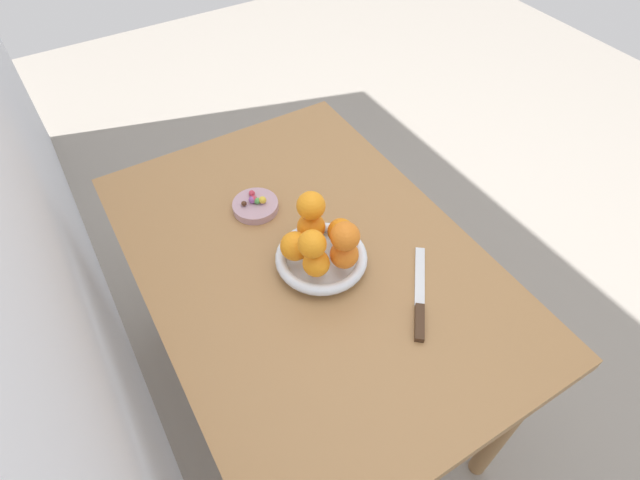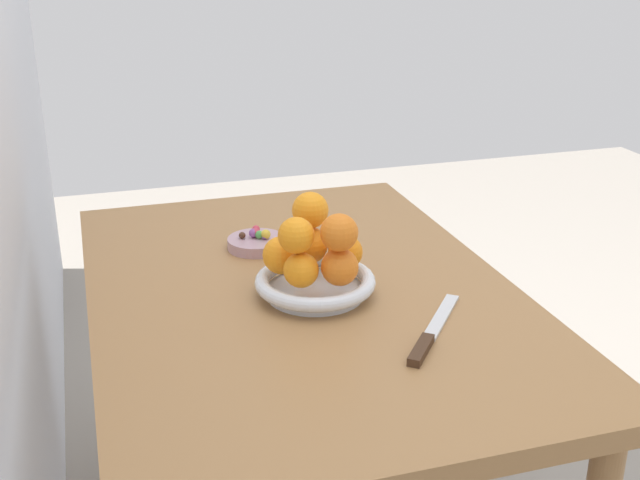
% 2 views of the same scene
% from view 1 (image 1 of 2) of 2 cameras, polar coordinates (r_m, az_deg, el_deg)
% --- Properties ---
extents(ground_plane, '(6.00, 6.00, 0.00)m').
position_cam_1_polar(ground_plane, '(1.84, -0.93, -16.80)').
color(ground_plane, gray).
extents(dining_table, '(1.10, 0.76, 0.74)m').
position_cam_1_polar(dining_table, '(1.27, -1.29, -4.43)').
color(dining_table, '#9E7042').
rests_on(dining_table, ground_plane).
extents(fruit_bowl, '(0.22, 0.22, 0.04)m').
position_cam_1_polar(fruit_bowl, '(1.17, 0.15, -2.14)').
color(fruit_bowl, silver).
rests_on(fruit_bowl, dining_table).
extents(candy_dish, '(0.12, 0.12, 0.02)m').
position_cam_1_polar(candy_dish, '(1.32, -7.38, 3.87)').
color(candy_dish, '#B28C99').
rests_on(candy_dish, dining_table).
extents(orange_0, '(0.06, 0.06, 0.06)m').
position_cam_1_polar(orange_0, '(1.10, -0.43, -2.68)').
color(orange_0, orange).
rests_on(orange_0, fruit_bowl).
extents(orange_1, '(0.07, 0.07, 0.07)m').
position_cam_1_polar(orange_1, '(1.11, 2.79, -1.65)').
color(orange_1, orange).
rests_on(orange_1, fruit_bowl).
extents(orange_2, '(0.06, 0.06, 0.06)m').
position_cam_1_polar(orange_2, '(1.16, 2.40, 0.98)').
color(orange_2, orange).
rests_on(orange_2, fruit_bowl).
extents(orange_3, '(0.07, 0.07, 0.07)m').
position_cam_1_polar(orange_3, '(1.17, -1.02, 1.50)').
color(orange_3, orange).
rests_on(orange_3, fruit_bowl).
extents(orange_4, '(0.07, 0.07, 0.07)m').
position_cam_1_polar(orange_4, '(1.13, -2.88, -0.71)').
color(orange_4, orange).
rests_on(orange_4, fruit_bowl).
extents(orange_5, '(0.06, 0.06, 0.06)m').
position_cam_1_polar(orange_5, '(1.05, -0.91, -0.47)').
color(orange_5, orange).
rests_on(orange_5, orange_0).
extents(orange_6, '(0.07, 0.07, 0.07)m').
position_cam_1_polar(orange_6, '(1.12, -1.04, 3.95)').
color(orange_6, orange).
rests_on(orange_6, orange_3).
extents(orange_7, '(0.07, 0.07, 0.07)m').
position_cam_1_polar(orange_7, '(1.06, 2.89, 0.41)').
color(orange_7, orange).
rests_on(orange_7, orange_1).
extents(candy_ball_0, '(0.02, 0.02, 0.02)m').
position_cam_1_polar(candy_ball_0, '(1.30, -6.59, 4.56)').
color(candy_ball_0, gold).
rests_on(candy_ball_0, candy_dish).
extents(candy_ball_1, '(0.02, 0.02, 0.02)m').
position_cam_1_polar(candy_ball_1, '(1.30, -7.18, 4.46)').
color(candy_ball_1, '#4C9947').
rests_on(candy_ball_1, candy_dish).
extents(candy_ball_2, '(0.02, 0.02, 0.02)m').
position_cam_1_polar(candy_ball_2, '(1.30, -6.62, 4.42)').
color(candy_ball_2, '#8C4C99').
rests_on(candy_ball_2, candy_dish).
extents(candy_ball_3, '(0.02, 0.02, 0.02)m').
position_cam_1_polar(candy_ball_3, '(1.32, -7.80, 5.31)').
color(candy_ball_3, '#C6384C').
rests_on(candy_ball_3, candy_dish).
extents(candy_ball_4, '(0.02, 0.02, 0.02)m').
position_cam_1_polar(candy_ball_4, '(1.30, -7.75, 4.58)').
color(candy_ball_4, '#8C4C99').
rests_on(candy_ball_4, candy_dish).
extents(candy_ball_5, '(0.01, 0.01, 0.01)m').
position_cam_1_polar(candy_ball_5, '(1.30, -8.69, 4.14)').
color(candy_ball_5, '#472819').
rests_on(candy_ball_5, candy_dish).
extents(candy_ball_6, '(0.02, 0.02, 0.02)m').
position_cam_1_polar(candy_ball_6, '(1.31, -7.60, 4.64)').
color(candy_ball_6, '#C6384C').
rests_on(candy_ball_6, candy_dish).
extents(knife, '(0.22, 0.18, 0.01)m').
position_cam_1_polar(knife, '(1.14, 11.32, -6.69)').
color(knife, '#3F2819').
rests_on(knife, dining_table).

